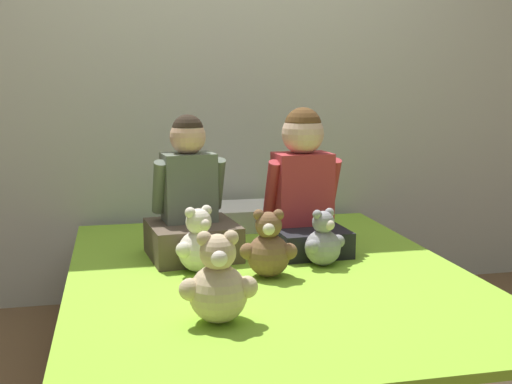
# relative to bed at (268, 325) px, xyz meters

# --- Properties ---
(ground_plane) EXTENTS (14.00, 14.00, 0.00)m
(ground_plane) POSITION_rel_bed_xyz_m (0.00, 0.00, -0.22)
(ground_plane) COLOR brown
(wall_behind_bed) EXTENTS (8.00, 0.06, 2.50)m
(wall_behind_bed) POSITION_rel_bed_xyz_m (0.00, 1.08, 1.03)
(wall_behind_bed) COLOR beige
(wall_behind_bed) RESTS_ON ground_plane
(bed) EXTENTS (1.56, 1.98, 0.44)m
(bed) POSITION_rel_bed_xyz_m (0.00, 0.00, 0.00)
(bed) COLOR brown
(bed) RESTS_ON ground_plane
(child_on_left) EXTENTS (0.40, 0.39, 0.60)m
(child_on_left) POSITION_rel_bed_xyz_m (-0.27, 0.30, 0.44)
(child_on_left) COLOR brown
(child_on_left) RESTS_ON bed
(child_on_right) EXTENTS (0.34, 0.41, 0.63)m
(child_on_right) POSITION_rel_bed_xyz_m (0.24, 0.32, 0.49)
(child_on_right) COLOR black
(child_on_right) RESTS_ON bed
(teddy_bear_held_by_left_child) EXTENTS (0.21, 0.17, 0.26)m
(teddy_bear_held_by_left_child) POSITION_rel_bed_xyz_m (-0.27, 0.06, 0.33)
(teddy_bear_held_by_left_child) COLOR silver
(teddy_bear_held_by_left_child) RESTS_ON bed
(teddy_bear_held_by_right_child) EXTENTS (0.18, 0.15, 0.23)m
(teddy_bear_held_by_right_child) POSITION_rel_bed_xyz_m (0.24, 0.04, 0.32)
(teddy_bear_held_by_right_child) COLOR #939399
(teddy_bear_held_by_right_child) RESTS_ON bed
(teddy_bear_between_children) EXTENTS (0.22, 0.17, 0.26)m
(teddy_bear_between_children) POSITION_rel_bed_xyz_m (-0.01, -0.06, 0.33)
(teddy_bear_between_children) COLOR brown
(teddy_bear_between_children) RESTS_ON bed
(teddy_bear_at_foot_of_bed) EXTENTS (0.24, 0.18, 0.29)m
(teddy_bear_at_foot_of_bed) POSITION_rel_bed_xyz_m (-0.28, -0.48, 0.34)
(teddy_bear_at_foot_of_bed) COLOR #D1B78E
(teddy_bear_at_foot_of_bed) RESTS_ON bed
(pillow_at_headboard) EXTENTS (0.45, 0.34, 0.11)m
(pillow_at_headboard) POSITION_rel_bed_xyz_m (0.00, 0.79, 0.28)
(pillow_at_headboard) COLOR white
(pillow_at_headboard) RESTS_ON bed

